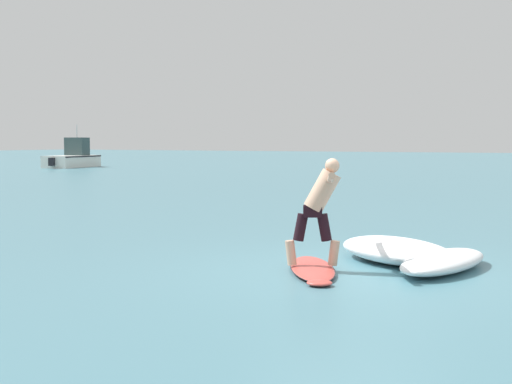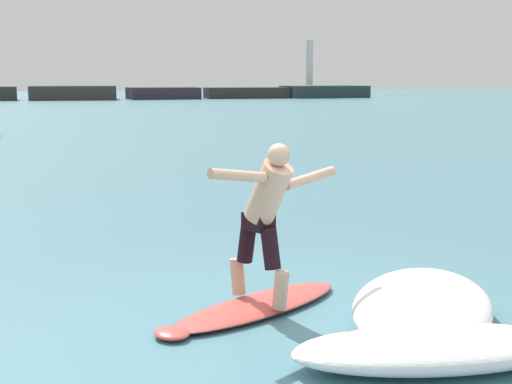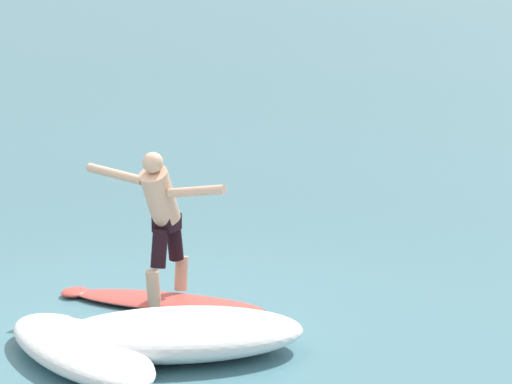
{
  "view_description": "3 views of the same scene",
  "coord_description": "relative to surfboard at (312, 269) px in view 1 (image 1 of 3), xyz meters",
  "views": [
    {
      "loc": [
        -9.27,
        -3.54,
        1.83
      ],
      "look_at": [
        -0.43,
        1.26,
        1.1
      ],
      "focal_mm": 50.0,
      "sensor_mm": 36.0,
      "label": 1
    },
    {
      "loc": [
        -2.01,
        -5.68,
        2.17
      ],
      "look_at": [
        0.24,
        2.11,
        0.84
      ],
      "focal_mm": 50.0,
      "sensor_mm": 36.0,
      "label": 2
    },
    {
      "loc": [
        9.06,
        -6.48,
        3.41
      ],
      "look_at": [
        -0.02,
        1.47,
        1.05
      ],
      "focal_mm": 85.0,
      "sensor_mm": 36.0,
      "label": 3
    }
  ],
  "objects": [
    {
      "name": "fishing_boat_near_jetty",
      "position": [
        27.94,
        30.25,
        0.57
      ],
      "size": [
        5.53,
        2.72,
        2.93
      ],
      "color": "white",
      "rests_on": "ground"
    },
    {
      "name": "wave_foam_at_tail",
      "position": [
        1.29,
        -0.8,
        0.14
      ],
      "size": [
        2.18,
        2.47,
        0.37
      ],
      "color": "white",
      "rests_on": "ground"
    },
    {
      "name": "ground_plane",
      "position": [
        0.25,
        -0.46,
        -0.04
      ],
      "size": [
        200.0,
        200.0,
        0.0
      ],
      "primitive_type": "plane",
      "color": "teal"
    },
    {
      "name": "surfer",
      "position": [
        0.08,
        -0.08,
        0.92
      ],
      "size": [
        1.37,
        0.94,
        1.5
      ],
      "color": "#D5A485",
      "rests_on": "surfboard"
    },
    {
      "name": "wave_foam_at_nose",
      "position": [
        0.94,
        -1.59,
        0.09
      ],
      "size": [
        2.31,
        1.15,
        0.27
      ],
      "color": "white",
      "rests_on": "ground"
    },
    {
      "name": "surfboard",
      "position": [
        0.0,
        0.0,
        0.0
      ],
      "size": [
        2.14,
        1.52,
        0.22
      ],
      "color": "#E04F45",
      "rests_on": "ground"
    }
  ]
}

